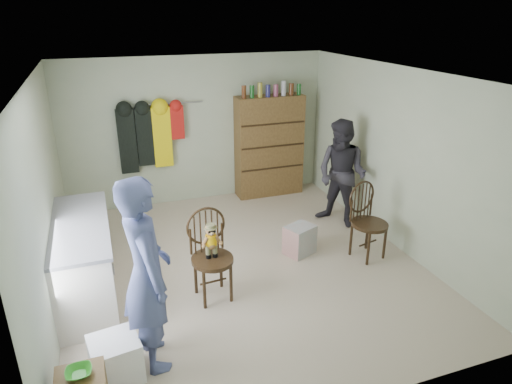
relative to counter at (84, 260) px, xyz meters
name	(u,v)px	position (x,y,z in m)	size (l,w,h in m)	color
ground_plane	(243,265)	(1.95, 0.00, -0.47)	(5.00, 5.00, 0.00)	beige
room_walls	(230,141)	(1.95, 0.53, 1.11)	(5.00, 5.00, 5.00)	beige
counter	(84,260)	(0.00, 0.00, 0.00)	(0.64, 1.86, 0.94)	silver
bowl	(79,372)	(-0.04, -1.97, 0.09)	(0.20, 0.20, 0.05)	green
plastic_tub	(116,359)	(0.23, -1.49, -0.27)	(0.43, 0.41, 0.41)	white
chair_front	(210,249)	(1.39, -0.51, 0.15)	(0.52, 0.52, 1.09)	#352312
chair_far	(367,218)	(3.62, -0.28, 0.10)	(0.57, 0.57, 1.06)	#352312
striped_bag	(300,240)	(2.79, 0.06, -0.27)	(0.39, 0.30, 0.41)	#E57D72
person_left	(147,275)	(0.59, -1.36, 0.48)	(0.69, 0.46, 1.90)	#465082
person_right	(342,174)	(3.78, 0.71, 0.37)	(0.81, 0.63, 1.68)	#2D2B33
dresser	(269,146)	(3.20, 2.30, 0.44)	(1.20, 0.39, 2.05)	brown
coat_rack	(149,136)	(1.12, 2.38, 0.78)	(1.42, 0.12, 1.09)	#99999E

